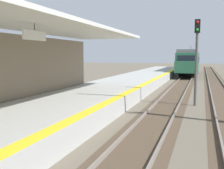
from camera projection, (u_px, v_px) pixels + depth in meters
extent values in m
cube|color=#A8A8A3|center=(79.00, 103.00, 14.66)|extent=(5.00, 80.00, 0.90)
cube|color=yellow|center=(118.00, 97.00, 13.90)|extent=(0.50, 80.00, 0.01)
cube|color=white|center=(35.00, 35.00, 10.11)|extent=(0.08, 1.40, 0.36)
cylinder|color=#333333|center=(34.00, 27.00, 10.08)|extent=(0.03, 0.03, 0.27)
cube|color=#4C3D2D|center=(168.00, 103.00, 17.08)|extent=(2.34, 120.00, 0.01)
cube|color=slate|center=(157.00, 102.00, 17.30)|extent=(0.08, 120.00, 0.15)
cube|color=slate|center=(180.00, 103.00, 16.84)|extent=(0.08, 120.00, 0.15)
cube|color=slate|center=(213.00, 105.00, 16.21)|extent=(0.08, 120.00, 0.15)
cube|color=#286647|center=(190.00, 62.00, 42.97)|extent=(2.90, 18.00, 2.70)
cube|color=slate|center=(190.00, 52.00, 42.80)|extent=(2.67, 18.00, 0.44)
cube|color=black|center=(186.00, 60.00, 34.44)|extent=(2.32, 0.06, 1.21)
cube|color=#286647|center=(186.00, 67.00, 33.80)|extent=(2.78, 1.60, 1.49)
cube|color=black|center=(199.00, 59.00, 42.46)|extent=(0.04, 15.84, 0.86)
cylinder|color=#333333|center=(191.00, 48.00, 46.12)|extent=(0.06, 0.06, 0.90)
cube|color=black|center=(187.00, 75.00, 37.65)|extent=(2.17, 2.20, 0.72)
cube|color=black|center=(191.00, 70.00, 48.67)|extent=(2.17, 2.20, 0.72)
cylinder|color=#4C4C4C|center=(196.00, 70.00, 16.13)|extent=(0.16, 0.16, 4.40)
cube|color=black|center=(198.00, 26.00, 15.84)|extent=(0.32, 0.24, 0.80)
sphere|color=red|center=(198.00, 22.00, 15.69)|extent=(0.16, 0.16, 0.16)
sphere|color=green|center=(197.00, 30.00, 15.74)|extent=(0.16, 0.16, 0.16)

